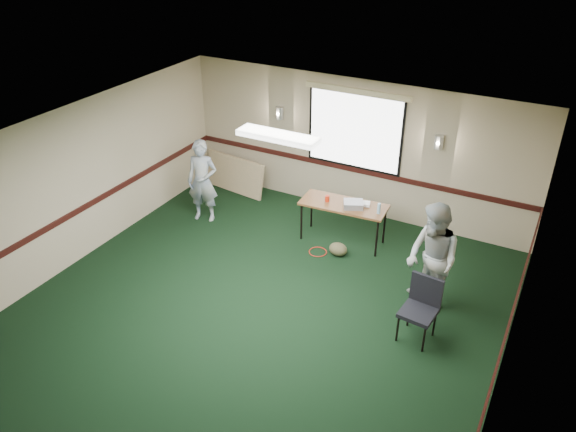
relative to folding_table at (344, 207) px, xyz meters
The scene contains 13 objects.
ground 2.92m from the folding_table, 96.61° to the right, with size 8.00×8.00×0.00m, color black.
room_shell 1.15m from the folding_table, 115.44° to the right, with size 8.00×8.02×8.00m.
folding_table is the anchor object (origin of this frame).
projector 0.23m from the folding_table, 10.06° to the right, with size 0.34×0.28×0.11m, color gray.
game_console 0.37m from the folding_table, 21.30° to the left, with size 0.20×0.16×0.05m, color white.
red_cup 0.33m from the folding_table, 169.73° to the right, with size 0.08×0.08×0.12m, color red.
water_bottle 0.69m from the folding_table, ahead, with size 0.06×0.06×0.19m, color #89C1E1.
duffel_bag 0.77m from the folding_table, 74.84° to the right, with size 0.33×0.25×0.24m, color #463E28.
cable_coil 0.93m from the folding_table, 111.49° to the right, with size 0.33×0.33×0.02m, color red.
folded_table 2.98m from the folding_table, 164.47° to the left, with size 1.48×0.06×0.76m, color tan.
conference_chair 2.71m from the folding_table, 42.74° to the right, with size 0.51×0.53×0.96m.
person_left 2.76m from the folding_table, 169.42° to the right, with size 0.60×0.39×1.64m, color #415690.
person_right 2.25m from the folding_table, 31.38° to the right, with size 0.87×0.68×1.78m, color #80A8C7.
Camera 1 is at (3.59, -5.42, 5.57)m, focal length 35.00 mm.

